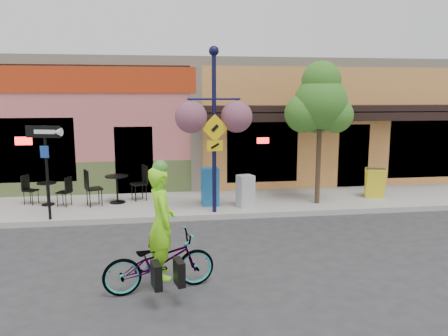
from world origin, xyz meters
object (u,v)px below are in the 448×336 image
Objects in this scene: bicycle at (159,262)px; cyclist_rider at (162,237)px; building at (212,120)px; lamp_post at (214,131)px; one_way_sign at (47,173)px; newspaper_box_grey at (245,191)px; street_tree at (319,133)px; newspaper_box_blue at (210,187)px.

cyclist_rider is (0.05, 0.00, 0.44)m from bicycle.
building is 11.40m from bicycle.
one_way_sign is (-4.25, -0.12, -1.00)m from lamp_post.
one_way_sign is 5.26m from newspaper_box_grey.
street_tree reaches higher than one_way_sign.
one_way_sign reaches higher than cyclist_rider.
newspaper_box_grey is at bearing -38.61° from bicycle.
cyclist_rider is at bearing -111.41° from lamp_post.
newspaper_box_blue is 1.03m from newspaper_box_grey.
newspaper_box_blue is at bearing -27.47° from bicycle.
cyclist_rider is 1.74× the size of newspaper_box_blue.
street_tree is (3.14, -0.21, 1.53)m from newspaper_box_blue.
cyclist_rider is 0.79× the size of one_way_sign.
street_tree reaches higher than cyclist_rider.
newspaper_box_grey is at bearing -21.09° from newspaper_box_blue.
bicycle is 4.92m from lamp_post.
one_way_sign reaches higher than bicycle.
street_tree is (7.35, 0.67, 0.87)m from one_way_sign.
one_way_sign is at bearing 22.27° from cyclist_rider.
building is at bearing 110.96° from street_tree.
cyclist_rider reaches higher than newspaper_box_grey.
street_tree is at bearing -54.91° from bicycle.
newspaper_box_grey is (0.96, -0.36, -0.09)m from newspaper_box_blue.
lamp_post is 1.82m from newspaper_box_blue.
newspaper_box_blue is (4.21, 0.88, -0.66)m from one_way_sign.
building is 9.54× the size of bicycle.
newspaper_box_blue is (-0.03, 0.77, -1.65)m from lamp_post.
newspaper_box_blue is (-0.77, -5.97, -1.56)m from building.
lamp_post reaches higher than bicycle.
one_way_sign is 2.63× the size of newspaper_box_grey.
newspaper_box_grey is at bearing -88.25° from building.
cyclist_rider reaches higher than bicycle.
newspaper_box_grey is 0.22× the size of street_tree.
lamp_post reaches higher than newspaper_box_grey.
newspaper_box_grey is (2.35, 4.73, -0.34)m from cyclist_rider.
building is at bearing -22.74° from cyclist_rider.
one_way_sign is (-4.99, -6.85, -0.90)m from building.
building reaches higher than street_tree.
building reaches higher than newspaper_box_blue.
street_tree reaches higher than newspaper_box_blue.
building is 16.79× the size of newspaper_box_blue.
bicycle is 1.76× the size of newspaper_box_blue.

